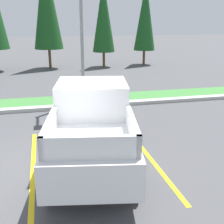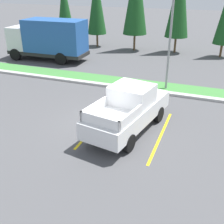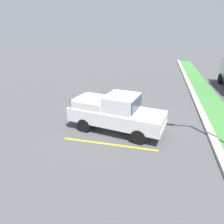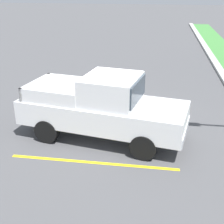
{
  "view_description": "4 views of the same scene",
  "coord_description": "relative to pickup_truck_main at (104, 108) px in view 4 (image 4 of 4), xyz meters",
  "views": [
    {
      "loc": [
        -0.18,
        -7.08,
        3.63
      ],
      "look_at": [
        1.66,
        0.71,
        1.09
      ],
      "focal_mm": 47.27,
      "sensor_mm": 36.0,
      "label": 1
    },
    {
      "loc": [
        4.34,
        -11.02,
        6.35
      ],
      "look_at": [
        0.16,
        -0.13,
        0.8
      ],
      "focal_mm": 44.76,
      "sensor_mm": 36.0,
      "label": 2
    },
    {
      "loc": [
        10.62,
        2.04,
        5.26
      ],
      "look_at": [
        0.56,
        -0.44,
        0.91
      ],
      "focal_mm": 31.59,
      "sensor_mm": 36.0,
      "label": 3
    },
    {
      "loc": [
        9.72,
        1.55,
        4.73
      ],
      "look_at": [
        1.08,
        0.22,
        0.97
      ],
      "focal_mm": 49.27,
      "sensor_mm": 36.0,
      "label": 4
    }
  ],
  "objects": [
    {
      "name": "parking_line_near",
      "position": [
        -1.56,
        -0.05,
        -1.04
      ],
      "size": [
        0.12,
        4.8,
        0.01
      ],
      "primitive_type": "cube",
      "color": "yellow",
      "rests_on": "ground"
    },
    {
      "name": "parking_line_far",
      "position": [
        1.54,
        -0.05,
        -1.04
      ],
      "size": [
        0.12,
        4.8,
        0.01
      ],
      "primitive_type": "cube",
      "color": "yellow",
      "rests_on": "ground"
    },
    {
      "name": "ground_plane",
      "position": [
        -0.96,
        0.05,
        -1.04
      ],
      "size": [
        120.0,
        120.0,
        0.0
      ],
      "primitive_type": "plane",
      "color": "#4C4C4F"
    },
    {
      "name": "pickup_truck_main",
      "position": [
        0.0,
        0.0,
        0.0
      ],
      "size": [
        2.8,
        5.48,
        2.1
      ],
      "color": "black",
      "rests_on": "ground"
    }
  ]
}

